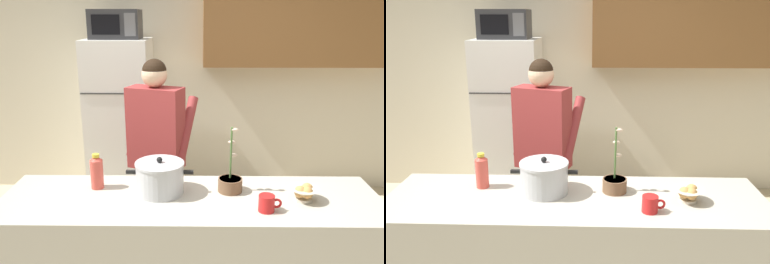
# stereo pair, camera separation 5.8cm
# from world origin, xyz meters

# --- Properties ---
(back_wall_unit) EXTENTS (6.00, 0.48, 2.60)m
(back_wall_unit) POSITION_xyz_m (0.29, 2.24, 1.43)
(back_wall_unit) COLOR beige
(back_wall_unit) RESTS_ON ground
(kitchen_island) EXTENTS (2.29, 0.68, 0.92)m
(kitchen_island) POSITION_xyz_m (0.00, 0.00, 0.46)
(kitchen_island) COLOR #BCB7A8
(kitchen_island) RESTS_ON ground
(refrigerator) EXTENTS (0.64, 0.68, 1.75)m
(refrigerator) POSITION_xyz_m (-0.76, 1.85, 0.88)
(refrigerator) COLOR white
(refrigerator) RESTS_ON ground
(microwave) EXTENTS (0.48, 0.37, 0.28)m
(microwave) POSITION_xyz_m (-0.76, 1.83, 1.89)
(microwave) COLOR #2D2D30
(microwave) RESTS_ON refrigerator
(person_near_pot) EXTENTS (0.60, 0.54, 1.66)m
(person_near_pot) POSITION_xyz_m (-0.28, 0.80, 1.04)
(person_near_pot) COLOR #33384C
(person_near_pot) RESTS_ON ground
(cooking_pot) EXTENTS (0.41, 0.30, 0.23)m
(cooking_pot) POSITION_xyz_m (-0.19, 0.07, 1.02)
(cooking_pot) COLOR silver
(cooking_pot) RESTS_ON kitchen_island
(coffee_mug) EXTENTS (0.13, 0.09, 0.10)m
(coffee_mug) POSITION_xyz_m (0.43, -0.16, 0.97)
(coffee_mug) COLOR red
(coffee_mug) RESTS_ON kitchen_island
(bread_bowl) EXTENTS (0.18, 0.18, 0.10)m
(bread_bowl) POSITION_xyz_m (0.67, -0.03, 0.97)
(bread_bowl) COLOR beige
(bread_bowl) RESTS_ON kitchen_island
(bottle_near_edge) EXTENTS (0.08, 0.08, 0.23)m
(bottle_near_edge) POSITION_xyz_m (-0.59, 0.14, 1.03)
(bottle_near_edge) COLOR #D84C3F
(bottle_near_edge) RESTS_ON kitchen_island
(potted_orchid) EXTENTS (0.15, 0.15, 0.42)m
(potted_orchid) POSITION_xyz_m (0.24, 0.10, 0.98)
(potted_orchid) COLOR brown
(potted_orchid) RESTS_ON kitchen_island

